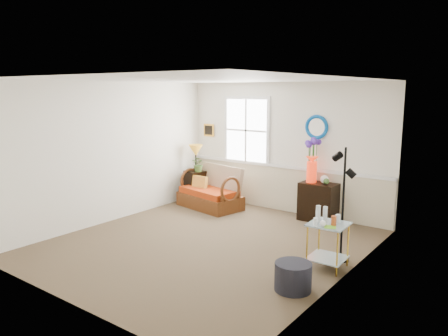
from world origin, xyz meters
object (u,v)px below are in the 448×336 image
Objects in this scene: side_table at (328,246)px; ottoman at (293,277)px; loveseat at (210,187)px; cabinet at (318,202)px; floor_lamp at (343,205)px; lamp_stand at (196,186)px.

ottoman is at bearing -93.46° from side_table.
loveseat reaches higher than cabinet.
loveseat is 3.53m from floor_lamp.
ottoman is at bearing -70.08° from cabinet.
ottoman is (3.22, -2.41, -0.26)m from loveseat.
cabinet is 2.02m from floor_lamp.
side_table is (3.85, -1.72, -0.03)m from lamp_stand.
side_table is at bearing -78.32° from floor_lamp.
loveseat is at bearing -20.40° from lamp_stand.
cabinet reaches higher than lamp_stand.
loveseat is 2.92× the size of ottoman.
loveseat is 3.61m from side_table.
floor_lamp is (3.32, -1.12, 0.39)m from loveseat.
floor_lamp is 3.62× the size of ottoman.
loveseat is at bearing 179.46° from floor_lamp.
lamp_stand is at bearing 145.36° from ottoman.
lamp_stand is (-0.57, 0.21, -0.09)m from loveseat.
loveseat is 2.27m from cabinet.
floor_lamp is at bearing -54.94° from cabinet.
lamp_stand is 4.61m from ottoman.
ottoman is (3.79, -2.62, -0.17)m from lamp_stand.
lamp_stand reaches higher than side_table.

